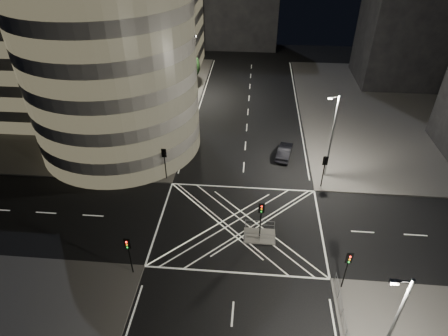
# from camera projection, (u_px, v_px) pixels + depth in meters

# --- Properties ---
(ground) EXTENTS (120.00, 120.00, 0.00)m
(ground) POSITION_uv_depth(u_px,v_px,m) (239.00, 224.00, 37.18)
(ground) COLOR black
(ground) RESTS_ON ground
(sidewalk_far_left) EXTENTS (42.00, 42.00, 0.15)m
(sidewalk_far_left) POSITION_uv_depth(u_px,v_px,m) (71.00, 99.00, 61.23)
(sidewalk_far_left) COLOR #5A5754
(sidewalk_far_left) RESTS_ON ground
(sidewalk_far_right) EXTENTS (42.00, 42.00, 0.15)m
(sidewalk_far_right) POSITION_uv_depth(u_px,v_px,m) (438.00, 113.00, 57.12)
(sidewalk_far_right) COLOR #5A5754
(sidewalk_far_right) RESTS_ON ground
(central_island) EXTENTS (3.00, 2.00, 0.15)m
(central_island) POSITION_uv_depth(u_px,v_px,m) (259.00, 236.00, 35.77)
(central_island) COLOR slate
(central_island) RESTS_ON ground
(office_tower_curved) EXTENTS (30.00, 29.00, 27.20)m
(office_tower_curved) POSITION_uv_depth(u_px,v_px,m) (84.00, 36.00, 46.69)
(office_tower_curved) COLOR gray
(office_tower_curved) RESTS_ON sidewalk_far_left
(office_block_rear) EXTENTS (24.00, 16.00, 22.00)m
(office_block_rear) POSITION_uv_depth(u_px,v_px,m) (130.00, 8.00, 66.63)
(office_block_rear) COLOR gray
(office_block_rear) RESTS_ON sidewalk_far_left
(building_right_far) EXTENTS (14.00, 12.00, 15.00)m
(building_right_far) POSITION_uv_depth(u_px,v_px,m) (405.00, 38.00, 63.60)
(building_right_far) COLOR black
(building_right_far) RESTS_ON sidewalk_far_right
(building_far_end) EXTENTS (18.00, 8.00, 18.00)m
(building_far_end) POSITION_uv_depth(u_px,v_px,m) (236.00, 4.00, 79.65)
(building_far_end) COLOR black
(building_far_end) RESTS_ON ground
(tree_a) EXTENTS (3.89, 3.89, 6.99)m
(tree_a) POSITION_uv_depth(u_px,v_px,m) (152.00, 132.00, 42.47)
(tree_a) COLOR black
(tree_a) RESTS_ON sidewalk_far_left
(tree_b) EXTENTS (5.17, 5.17, 7.45)m
(tree_b) POSITION_uv_depth(u_px,v_px,m) (164.00, 111.00, 47.52)
(tree_b) COLOR black
(tree_b) RESTS_ON sidewalk_far_left
(tree_c) EXTENTS (4.12, 4.12, 6.52)m
(tree_c) POSITION_uv_depth(u_px,v_px,m) (174.00, 94.00, 52.61)
(tree_c) COLOR black
(tree_c) RESTS_ON sidewalk_far_left
(tree_d) EXTENTS (4.41, 4.41, 7.37)m
(tree_d) POSITION_uv_depth(u_px,v_px,m) (181.00, 74.00, 57.11)
(tree_d) COLOR black
(tree_d) RESTS_ON sidewalk_far_left
(tree_e) EXTENTS (4.11, 4.11, 6.24)m
(tree_e) POSITION_uv_depth(u_px,v_px,m) (188.00, 66.00, 62.56)
(tree_e) COLOR black
(tree_e) RESTS_ON sidewalk_far_left
(traffic_signal_fl) EXTENTS (0.55, 0.22, 4.00)m
(traffic_signal_fl) POSITION_uv_depth(u_px,v_px,m) (164.00, 158.00, 41.68)
(traffic_signal_fl) COLOR black
(traffic_signal_fl) RESTS_ON sidewalk_far_left
(traffic_signal_nl) EXTENTS (0.55, 0.22, 4.00)m
(traffic_signal_nl) POSITION_uv_depth(u_px,v_px,m) (129.00, 250.00, 30.58)
(traffic_signal_nl) COLOR black
(traffic_signal_nl) RESTS_ON sidewalk_near_left
(traffic_signal_fr) EXTENTS (0.55, 0.22, 4.00)m
(traffic_signal_fr) POSITION_uv_depth(u_px,v_px,m) (325.00, 166.00, 40.44)
(traffic_signal_fr) COLOR black
(traffic_signal_fr) RESTS_ON sidewalk_far_right
(traffic_signal_nr) EXTENTS (0.55, 0.22, 4.00)m
(traffic_signal_nr) POSITION_uv_depth(u_px,v_px,m) (348.00, 264.00, 29.34)
(traffic_signal_nr) COLOR black
(traffic_signal_nr) RESTS_ON sidewalk_near_right
(traffic_signal_island) EXTENTS (0.55, 0.22, 4.00)m
(traffic_signal_island) POSITION_uv_depth(u_px,v_px,m) (261.00, 214.00, 34.14)
(traffic_signal_island) COLOR black
(traffic_signal_island) RESTS_ON central_island
(street_lamp_left_near) EXTENTS (1.25, 0.25, 10.00)m
(street_lamp_left_near) POSITION_uv_depth(u_px,v_px,m) (167.00, 116.00, 44.47)
(street_lamp_left_near) COLOR slate
(street_lamp_left_near) RESTS_ON sidewalk_far_left
(street_lamp_left_far) EXTENTS (1.25, 0.25, 10.00)m
(street_lamp_left_far) POSITION_uv_depth(u_px,v_px,m) (191.00, 64.00, 59.16)
(street_lamp_left_far) COLOR slate
(street_lamp_left_far) RESTS_ON sidewalk_far_left
(street_lamp_right_far) EXTENTS (1.25, 0.25, 10.00)m
(street_lamp_right_far) POSITION_uv_depth(u_px,v_px,m) (331.00, 135.00, 40.68)
(street_lamp_right_far) COLOR slate
(street_lamp_right_far) RESTS_ON sidewalk_far_right
(street_lamp_right_near) EXTENTS (1.25, 0.25, 10.00)m
(street_lamp_right_near) POSITION_uv_depth(u_px,v_px,m) (390.00, 331.00, 21.91)
(street_lamp_right_near) COLOR slate
(street_lamp_right_near) RESTS_ON sidewalk_near_right
(railing_island_south) EXTENTS (2.80, 0.06, 1.10)m
(railing_island_south) POSITION_uv_depth(u_px,v_px,m) (260.00, 238.00, 34.68)
(railing_island_south) COLOR slate
(railing_island_south) RESTS_ON central_island
(railing_island_north) EXTENTS (2.80, 0.06, 1.10)m
(railing_island_north) POSITION_uv_depth(u_px,v_px,m) (260.00, 225.00, 36.15)
(railing_island_north) COLOR slate
(railing_island_north) RESTS_ON central_island
(sedan) EXTENTS (2.46, 4.76, 1.49)m
(sedan) POSITION_uv_depth(u_px,v_px,m) (284.00, 152.00, 46.87)
(sedan) COLOR black
(sedan) RESTS_ON ground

